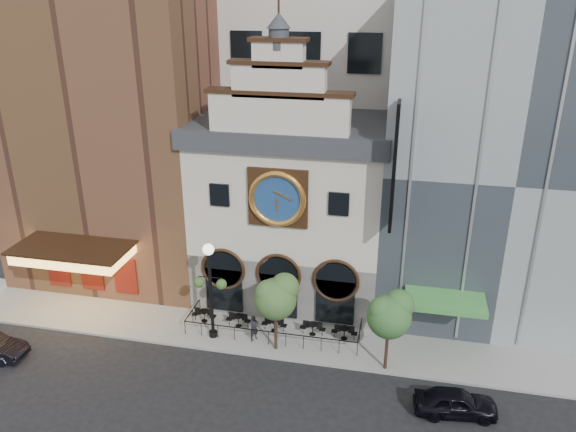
# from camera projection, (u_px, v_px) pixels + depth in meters

# --- Properties ---
(ground) EXTENTS (120.00, 120.00, 0.00)m
(ground) POSITION_uv_depth(u_px,v_px,m) (264.00, 358.00, 32.64)
(ground) COLOR black
(ground) RESTS_ON ground
(sidewalk) EXTENTS (44.00, 5.00, 0.15)m
(sidewalk) POSITION_uv_depth(u_px,v_px,m) (274.00, 333.00, 34.87)
(sidewalk) COLOR gray
(sidewalk) RESTS_ON ground
(clock_building) EXTENTS (12.60, 8.78, 18.65)m
(clock_building) POSITION_uv_depth(u_px,v_px,m) (291.00, 204.00, 37.17)
(clock_building) COLOR #605E5B
(clock_building) RESTS_ON ground
(theater_building) EXTENTS (14.00, 15.60, 25.00)m
(theater_building) POSITION_uv_depth(u_px,v_px,m) (117.00, 101.00, 39.38)
(theater_building) COLOR brown
(theater_building) RESTS_ON ground
(retail_building) EXTENTS (14.00, 14.40, 20.00)m
(retail_building) POSITION_uv_depth(u_px,v_px,m) (500.00, 156.00, 35.28)
(retail_building) COLOR gray
(retail_building) RESTS_ON ground
(cafe_railing) EXTENTS (10.60, 2.60, 0.90)m
(cafe_railing) POSITION_uv_depth(u_px,v_px,m) (274.00, 326.00, 34.67)
(cafe_railing) COLOR black
(cafe_railing) RESTS_ON sidewalk
(bistro_0) EXTENTS (1.58, 0.68, 0.90)m
(bistro_0) POSITION_uv_depth(u_px,v_px,m) (204.00, 315.00, 35.82)
(bistro_0) COLOR black
(bistro_0) RESTS_ON sidewalk
(bistro_1) EXTENTS (1.58, 0.68, 0.90)m
(bistro_1) POSITION_uv_depth(u_px,v_px,m) (238.00, 320.00, 35.29)
(bistro_1) COLOR black
(bistro_1) RESTS_ON sidewalk
(bistro_2) EXTENTS (1.58, 0.68, 0.90)m
(bistro_2) POSITION_uv_depth(u_px,v_px,m) (274.00, 324.00, 34.84)
(bistro_2) COLOR black
(bistro_2) RESTS_ON sidewalk
(bistro_3) EXTENTS (1.58, 0.68, 0.90)m
(bistro_3) POSITION_uv_depth(u_px,v_px,m) (313.00, 328.00, 34.44)
(bistro_3) COLOR black
(bistro_3) RESTS_ON sidewalk
(bistro_4) EXTENTS (1.58, 0.68, 0.90)m
(bistro_4) POSITION_uv_depth(u_px,v_px,m) (344.00, 332.00, 34.04)
(bistro_4) COLOR black
(bistro_4) RESTS_ON sidewalk
(car_right) EXTENTS (4.30, 2.14, 1.41)m
(car_right) POSITION_uv_depth(u_px,v_px,m) (456.00, 402.00, 28.17)
(car_right) COLOR black
(car_right) RESTS_ON ground
(pedestrian) EXTENTS (0.67, 0.70, 1.62)m
(pedestrian) POSITION_uv_depth(u_px,v_px,m) (254.00, 328.00, 33.85)
(pedestrian) COLOR black
(pedestrian) RESTS_ON sidewalk
(lamppost) EXTENTS (2.00, 0.70, 6.25)m
(lamppost) POSITION_uv_depth(u_px,v_px,m) (210.00, 281.00, 32.99)
(lamppost) COLOR black
(lamppost) RESTS_ON sidewalk
(tree_left) EXTENTS (2.54, 2.44, 4.88)m
(tree_left) POSITION_uv_depth(u_px,v_px,m) (276.00, 296.00, 31.95)
(tree_left) COLOR #382619
(tree_left) RESTS_ON sidewalk
(tree_right) EXTENTS (2.53, 2.44, 4.87)m
(tree_right) POSITION_uv_depth(u_px,v_px,m) (390.00, 313.00, 30.25)
(tree_right) COLOR #382619
(tree_right) RESTS_ON sidewalk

